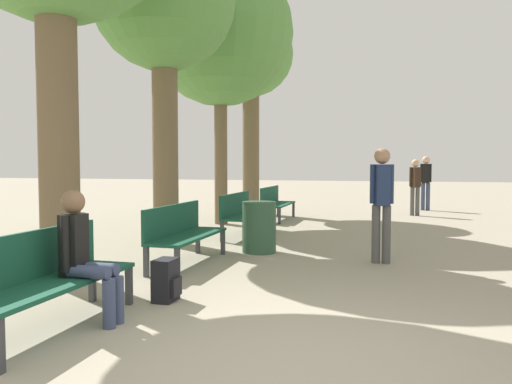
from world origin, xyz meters
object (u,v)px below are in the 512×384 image
(pedestrian_near, at_px, (382,198))
(trash_bin, at_px, (259,227))
(person_seated, at_px, (84,253))
(backpack, at_px, (166,280))
(tree_row_3, at_px, (251,59))
(tree_row_1, at_px, (164,4))
(bench_row_2, at_px, (242,211))
(bench_row_0, at_px, (45,273))
(pedestrian_far, at_px, (426,179))
(tree_row_2, at_px, (220,33))
(pedestrian_mid, at_px, (415,183))
(bench_row_1, at_px, (182,230))
(bench_row_3, at_px, (275,201))

(pedestrian_near, distance_m, trash_bin, 2.06)
(person_seated, xyz_separation_m, backpack, (0.39, 0.86, -0.43))
(person_seated, height_order, backpack, person_seated)
(person_seated, relative_size, pedestrian_near, 0.72)
(backpack, bearing_deg, tree_row_3, 100.42)
(tree_row_1, xyz_separation_m, backpack, (1.71, -3.58, -4.09))
(bench_row_2, xyz_separation_m, tree_row_1, (-1.08, -1.23, 3.82))
(tree_row_1, bearing_deg, bench_row_0, -77.02)
(bench_row_2, distance_m, pedestrian_far, 7.90)
(bench_row_2, distance_m, tree_row_2, 4.58)
(person_seated, xyz_separation_m, pedestrian_mid, (3.30, 10.73, 0.26))
(bench_row_1, bearing_deg, trash_bin, 55.82)
(pedestrian_mid, bearing_deg, tree_row_1, -126.27)
(tree_row_1, xyz_separation_m, trash_bin, (1.91, -0.51, -3.89))
(bench_row_0, xyz_separation_m, pedestrian_mid, (3.54, 10.98, 0.41))
(tree_row_1, bearing_deg, bench_row_3, 75.53)
(bench_row_3, relative_size, pedestrian_mid, 1.17)
(bench_row_1, distance_m, bench_row_3, 5.91)
(pedestrian_near, bearing_deg, pedestrian_mid, 83.89)
(pedestrian_mid, xyz_separation_m, trash_bin, (-2.71, -6.80, -0.49))
(bench_row_1, height_order, pedestrian_far, pedestrian_far)
(person_seated, distance_m, pedestrian_near, 4.37)
(bench_row_2, relative_size, person_seated, 1.52)
(pedestrian_near, bearing_deg, bench_row_3, 118.61)
(bench_row_1, relative_size, pedestrian_near, 1.10)
(person_seated, distance_m, pedestrian_far, 13.05)
(bench_row_2, height_order, tree_row_2, tree_row_2)
(pedestrian_far, xyz_separation_m, trash_bin, (-3.10, -8.58, -0.55))
(tree_row_2, bearing_deg, bench_row_0, -82.06)
(bench_row_2, bearing_deg, backpack, -82.55)
(tree_row_3, relative_size, pedestrian_mid, 3.71)
(bench_row_3, bearing_deg, pedestrian_mid, 30.84)
(bench_row_1, bearing_deg, backpack, -71.25)
(person_seated, distance_m, pedestrian_mid, 11.23)
(bench_row_3, relative_size, pedestrian_far, 1.09)
(tree_row_3, height_order, backpack, tree_row_3)
(bench_row_2, distance_m, backpack, 4.85)
(pedestrian_near, height_order, pedestrian_mid, pedestrian_near)
(bench_row_3, bearing_deg, tree_row_2, -133.70)
(bench_row_3, distance_m, tree_row_3, 4.40)
(bench_row_0, xyz_separation_m, person_seated, (0.24, 0.24, 0.15))
(bench_row_0, bearing_deg, tree_row_3, 95.93)
(bench_row_3, bearing_deg, bench_row_0, -90.00)
(tree_row_1, distance_m, pedestrian_near, 5.18)
(bench_row_3, bearing_deg, tree_row_1, -104.47)
(bench_row_0, height_order, tree_row_1, tree_row_1)
(bench_row_2, xyz_separation_m, backpack, (0.63, -4.80, -0.27))
(bench_row_0, relative_size, pedestrian_far, 1.09)
(bench_row_2, height_order, trash_bin, bench_row_2)
(backpack, bearing_deg, pedestrian_near, 51.35)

